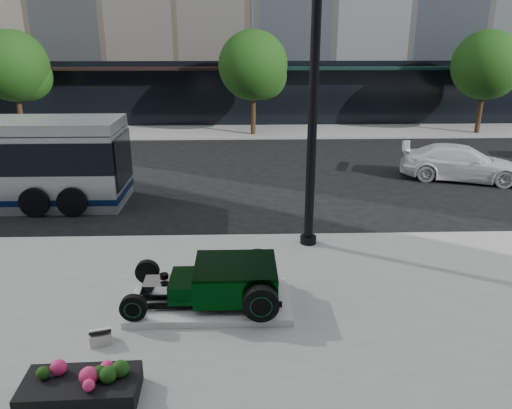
{
  "coord_description": "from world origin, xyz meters",
  "views": [
    {
      "loc": [
        0.27,
        -15.32,
        5.65
      ],
      "look_at": [
        0.67,
        -2.48,
        1.2
      ],
      "focal_mm": 35.0,
      "sensor_mm": 36.0,
      "label": 1
    }
  ],
  "objects_px": {
    "hot_rod": "(225,280)",
    "flower_planter": "(81,388)",
    "white_sedan": "(462,163)",
    "lamppost": "(313,106)"
  },
  "relations": [
    {
      "from": "hot_rod",
      "to": "white_sedan",
      "type": "relative_size",
      "value": 0.68
    },
    {
      "from": "hot_rod",
      "to": "white_sedan",
      "type": "xyz_separation_m",
      "value": [
        9.22,
        9.74,
        -0.01
      ]
    },
    {
      "from": "hot_rod",
      "to": "white_sedan",
      "type": "height_order",
      "value": "white_sedan"
    },
    {
      "from": "white_sedan",
      "to": "lamppost",
      "type": "bearing_deg",
      "value": 150.89
    },
    {
      "from": "hot_rod",
      "to": "flower_planter",
      "type": "bearing_deg",
      "value": -127.98
    },
    {
      "from": "hot_rod",
      "to": "white_sedan",
      "type": "bearing_deg",
      "value": 46.57
    },
    {
      "from": "flower_planter",
      "to": "lamppost",
      "type": "bearing_deg",
      "value": 54.06
    },
    {
      "from": "flower_planter",
      "to": "white_sedan",
      "type": "distance_m",
      "value": 17.0
    },
    {
      "from": "flower_planter",
      "to": "white_sedan",
      "type": "relative_size",
      "value": 0.39
    },
    {
      "from": "white_sedan",
      "to": "hot_rod",
      "type": "bearing_deg",
      "value": 154.71
    }
  ]
}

